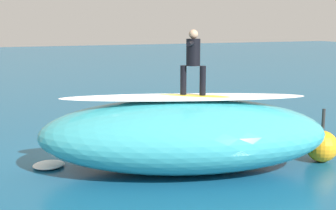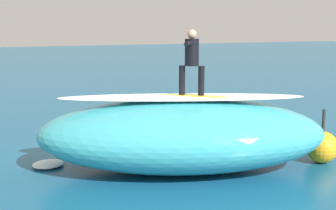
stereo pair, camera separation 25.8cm
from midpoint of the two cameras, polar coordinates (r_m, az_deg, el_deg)
ground_plane at (r=12.79m, az=-4.62°, el=-5.65°), size 120.00×120.00×0.00m
wave_crest at (r=10.92m, az=1.22°, el=-3.70°), size 7.43×5.20×1.72m
wave_foam_lip at (r=10.74m, az=1.24°, el=0.97°), size 5.79×2.95×0.08m
surfboard_riding at (r=10.76m, az=2.39°, el=1.02°), size 1.97×1.59×0.09m
surfer_riding at (r=10.66m, az=2.43°, el=5.92°), size 0.90×1.21×1.50m
surfboard_paddling at (r=14.14m, az=-2.88°, el=-3.95°), size 2.48×1.55×0.07m
surfer_paddling at (r=14.11m, az=-3.43°, el=-3.27°), size 1.69×0.95×0.32m
buoy_marker at (r=12.27m, az=17.87°, el=-4.84°), size 0.80×0.80×1.36m
foam_patch_near at (r=11.74m, az=-15.11°, el=-7.13°), size 1.06×1.05×0.11m
foam_patch_mid at (r=11.67m, az=3.94°, el=-6.87°), size 1.00×0.62×0.13m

